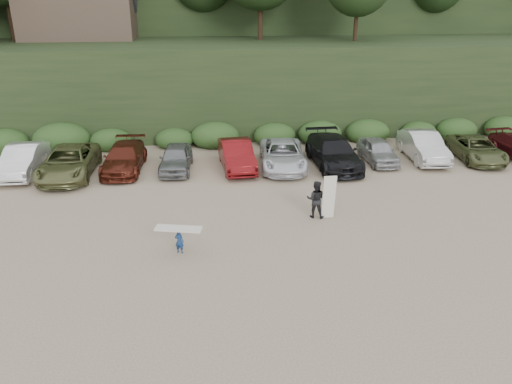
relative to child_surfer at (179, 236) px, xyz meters
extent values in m
plane|color=tan|center=(4.37, -0.32, -0.73)|extent=(120.00, 120.00, 0.00)
cube|color=black|center=(4.37, 21.68, 2.27)|extent=(80.00, 14.00, 6.00)
cube|color=black|center=(4.37, 39.68, 7.27)|extent=(90.00, 30.00, 16.00)
cube|color=#2B491E|center=(3.82, 14.18, -0.13)|extent=(46.20, 2.00, 1.20)
cube|color=brown|center=(-7.63, 23.68, 7.27)|extent=(8.00, 6.00, 4.00)
imported|color=white|center=(-8.72, 9.94, 0.07)|extent=(1.72, 4.86, 1.60)
imported|color=olive|center=(-6.18, 9.36, 0.06)|extent=(2.65, 5.68, 1.57)
imported|color=#531E13|center=(-3.33, 9.96, 0.00)|extent=(2.29, 5.11, 1.45)
imported|color=slate|center=(-0.46, 9.66, -0.01)|extent=(1.95, 4.27, 1.42)
imported|color=maroon|center=(2.93, 9.61, 0.06)|extent=(1.99, 4.88, 1.57)
imported|color=silver|center=(5.53, 9.49, 0.01)|extent=(2.89, 5.50, 1.48)
imported|color=black|center=(8.44, 9.39, 0.10)|extent=(2.51, 5.76, 1.65)
imported|color=#A2A2A6|center=(11.23, 9.82, -0.05)|extent=(1.67, 4.00, 1.35)
imported|color=silver|center=(14.04, 9.99, 0.10)|extent=(2.05, 5.09, 1.64)
imported|color=#5A6239|center=(17.17, 9.56, -0.05)|extent=(2.60, 5.02, 1.35)
imported|color=navy|center=(0.00, 0.00, -0.24)|extent=(0.41, 0.34, 0.97)
cube|color=silver|center=(0.00, 0.00, 0.31)|extent=(1.84, 0.88, 0.07)
imported|color=black|center=(5.89, 2.64, 0.13)|extent=(0.99, 0.88, 1.71)
cube|color=silver|center=(6.42, 2.45, 0.28)|extent=(0.57, 0.30, 2.01)
camera|label=1|loc=(1.02, -17.15, 8.63)|focal=35.00mm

